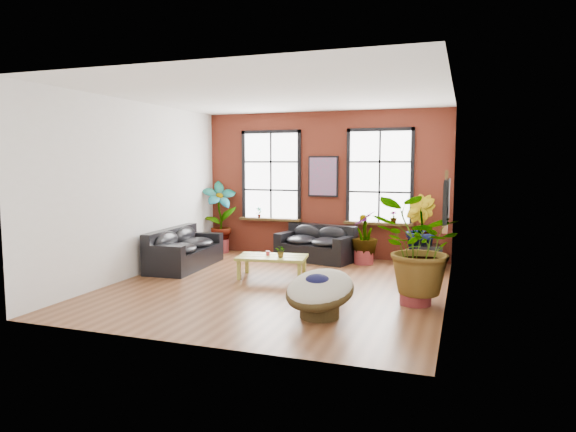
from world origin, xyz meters
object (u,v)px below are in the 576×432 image
at_px(sofa_left, 183,250).
at_px(coffee_table, 272,258).
at_px(sofa_back, 316,245).
at_px(papasan_chair, 320,291).

distance_m(sofa_left, coffee_table, 2.22).
xyz_separation_m(sofa_back, coffee_table, (-0.33, -2.05, 0.01)).
distance_m(coffee_table, papasan_chair, 2.76).
bearing_deg(sofa_back, sofa_left, -131.66).
distance_m(sofa_left, papasan_chair, 4.58).
bearing_deg(sofa_back, papasan_chair, -59.60).
height_order(sofa_back, sofa_left, sofa_left).
xyz_separation_m(sofa_left, papasan_chair, (3.81, -2.55, 0.01)).
relative_size(sofa_left, papasan_chair, 1.74).
distance_m(sofa_back, papasan_chair, 4.47).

